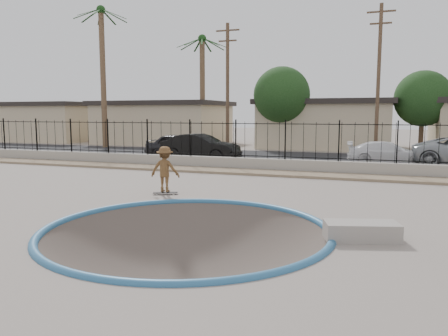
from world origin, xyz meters
TOP-DOWN VIEW (x-y plane):
  - ground at (0.00, 12.00)m, footprint 120.00×120.00m
  - bowl_pit at (0.00, -1.00)m, footprint 6.84×6.84m
  - coping_ring at (0.00, -1.00)m, footprint 7.04×7.04m
  - rock_strip at (0.00, 9.20)m, footprint 42.00×1.60m
  - retaining_wall at (0.00, 10.30)m, footprint 42.00×0.45m
  - fence at (0.00, 10.30)m, footprint 40.00×0.04m
  - street at (0.00, 17.00)m, footprint 90.00×8.00m
  - house_west_far at (-28.00, 26.50)m, footprint 10.60×8.60m
  - house_west at (-15.00, 26.50)m, footprint 11.60×8.60m
  - house_center at (0.00, 26.50)m, footprint 10.60×8.60m
  - palm_left at (-17.00, 20.00)m, footprint 2.30×2.30m
  - palm_mid at (-10.00, 24.00)m, footprint 2.30×2.30m
  - utility_pole_left at (-6.00, 19.00)m, footprint 1.70×0.24m
  - utility_pole_mid at (4.00, 19.00)m, footprint 1.70×0.24m
  - street_tree_left at (-3.00, 23.00)m, footprint 4.32×4.32m
  - street_tree_mid at (7.00, 24.00)m, footprint 3.96×3.96m
  - skater at (-2.66, 3.00)m, footprint 1.09×0.72m
  - skateboard at (-2.66, 3.00)m, footprint 0.86×0.55m
  - concrete_ledge at (4.00, -0.42)m, footprint 1.73×1.13m
  - car_a at (-7.09, 13.77)m, footprint 4.68×2.14m
  - car_b at (-5.73, 13.40)m, footprint 4.79×1.87m
  - car_c at (4.68, 15.00)m, footprint 4.36×2.00m

SIDE VIEW (x-z plane):
  - ground at x=0.00m, z-range -2.20..0.00m
  - bowl_pit at x=0.00m, z-range -0.90..0.90m
  - coping_ring at x=0.00m, z-range -0.10..0.10m
  - street at x=0.00m, z-range 0.00..0.04m
  - rock_strip at x=0.00m, z-range 0.00..0.11m
  - skateboard at x=-2.66m, z-range 0.02..0.10m
  - concrete_ledge at x=4.00m, z-range 0.00..0.40m
  - retaining_wall at x=0.00m, z-range 0.00..0.60m
  - car_c at x=4.68m, z-range 0.04..1.27m
  - skater at x=-2.66m, z-range 0.00..1.58m
  - car_b at x=-5.73m, z-range 0.04..1.59m
  - car_a at x=-7.09m, z-range 0.04..1.59m
  - fence at x=0.00m, z-range 0.60..2.40m
  - house_west at x=-15.00m, z-range 0.02..3.92m
  - house_west_far at x=-28.00m, z-range 0.02..3.92m
  - house_center at x=0.00m, z-range 0.02..3.92m
  - street_tree_mid at x=7.00m, z-range 0.92..6.75m
  - street_tree_left at x=-3.00m, z-range 1.01..7.37m
  - utility_pole_left at x=-6.00m, z-range 0.20..9.20m
  - utility_pole_mid at x=4.00m, z-range 0.21..9.71m
  - palm_mid at x=-10.00m, z-range 2.04..11.34m
  - palm_left at x=-17.00m, z-range 2.30..13.60m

